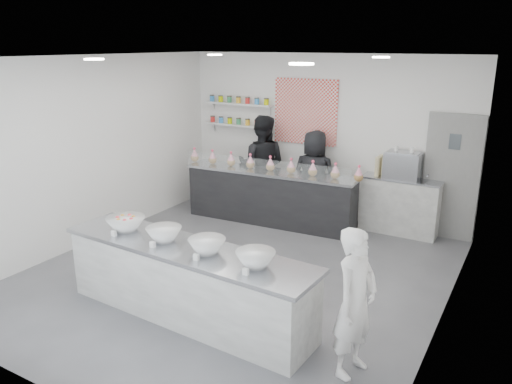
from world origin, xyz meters
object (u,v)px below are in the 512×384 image
at_px(back_bar, 270,197).
at_px(espresso_machine, 403,166).
at_px(staff_right, 314,177).
at_px(prep_counter, 187,282).
at_px(staff_left, 262,165).
at_px(woman_prep, 355,303).
at_px(espresso_ledge, 399,206).

height_order(back_bar, espresso_machine, espresso_machine).
distance_m(back_bar, staff_right, 0.88).
bearing_deg(espresso_machine, staff_right, -173.26).
bearing_deg(staff_right, prep_counter, 83.76).
height_order(back_bar, staff_left, staff_left).
bearing_deg(woman_prep, staff_right, 41.34).
distance_m(espresso_machine, staff_right, 1.57).
xyz_separation_m(espresso_machine, staff_left, (-2.57, -0.25, -0.25)).
relative_size(espresso_machine, staff_left, 0.30).
distance_m(espresso_ledge, espresso_machine, 0.71).
bearing_deg(staff_left, woman_prep, 111.74).
distance_m(woman_prep, staff_right, 4.42).
height_order(espresso_machine, woman_prep, woman_prep).
relative_size(espresso_ledge, staff_left, 0.69).
xyz_separation_m(espresso_ledge, woman_prep, (0.61, -4.04, 0.27)).
relative_size(back_bar, espresso_ledge, 2.40).
distance_m(back_bar, staff_left, 0.74).
bearing_deg(staff_right, staff_left, -3.51).
height_order(woman_prep, staff_left, staff_left).
bearing_deg(woman_prep, prep_counter, 102.08).
relative_size(woman_prep, staff_right, 0.90).
bearing_deg(prep_counter, staff_right, 93.97).
relative_size(prep_counter, woman_prep, 2.17).
bearing_deg(staff_right, espresso_machine, 179.48).
relative_size(espresso_ledge, woman_prep, 0.86).
xyz_separation_m(woman_prep, staff_left, (-3.18, 3.80, 0.18)).
relative_size(woman_prep, staff_left, 0.81).
bearing_deg(woman_prep, back_bar, 51.78).
distance_m(espresso_machine, woman_prep, 4.11).
bearing_deg(espresso_ledge, woman_prep, -81.42).
bearing_deg(staff_left, espresso_ledge, 167.27).
bearing_deg(staff_left, prep_counter, 88.19).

